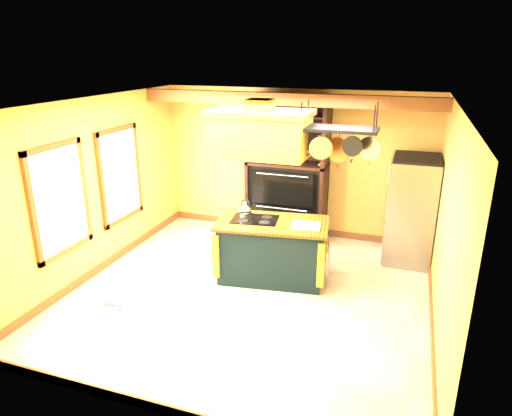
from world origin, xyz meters
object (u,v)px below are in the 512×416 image
Objects in this scene: range_hood at (260,132)px; hutch at (287,188)px; pot_rack at (339,137)px; refrigerator at (411,212)px; kitchen_island at (272,250)px.

range_hood is 2.12m from hutch.
hutch is at bearing 124.03° from pot_rack.
hutch is (-2.17, 0.33, 0.12)m from refrigerator.
range_hood and pot_rack have the same top height.
hutch reaches higher than kitchen_island.
pot_rack is 0.44× the size of hutch.
pot_rack reaches higher than hutch.
range_hood reaches higher than refrigerator.
hutch is (-0.02, 1.68, -1.29)m from range_hood.
pot_rack is at bearing -7.05° from kitchen_island.
hutch reaches higher than refrigerator.
kitchen_island is 1.23× the size of range_hood.
range_hood reaches higher than hutch.
range_hood is at bearing 172.39° from kitchen_island.
pot_rack is at bearing -127.67° from refrigerator.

